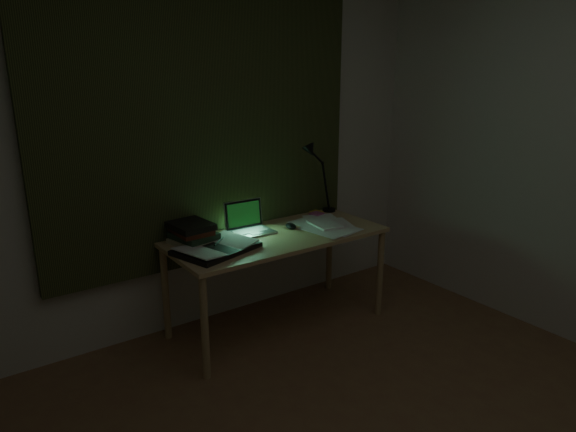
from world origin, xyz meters
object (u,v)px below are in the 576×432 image
(desk, at_px, (278,281))
(desk_lamp, at_px, (330,177))
(laptop, at_px, (251,219))
(open_textbook, at_px, (216,248))
(book_stack, at_px, (193,233))
(loose_papers, at_px, (317,226))

(desk, height_order, desk_lamp, desk_lamp)
(laptop, relative_size, open_textbook, 0.69)
(open_textbook, xyz_separation_m, book_stack, (-0.06, 0.20, 0.05))
(laptop, relative_size, loose_papers, 0.81)
(desk, bearing_deg, desk_lamp, 21.25)
(book_stack, bearing_deg, loose_papers, -11.95)
(book_stack, bearing_deg, laptop, -5.06)
(book_stack, xyz_separation_m, loose_papers, (0.85, -0.18, -0.06))
(open_textbook, bearing_deg, book_stack, 89.23)
(book_stack, distance_m, loose_papers, 0.87)
(laptop, xyz_separation_m, loose_papers, (0.44, -0.14, -0.09))
(laptop, height_order, open_textbook, laptop)
(open_textbook, bearing_deg, loose_papers, -14.63)
(loose_papers, xyz_separation_m, desk_lamp, (0.33, 0.27, 0.26))
(book_stack, xyz_separation_m, desk_lamp, (1.18, 0.09, 0.20))
(loose_papers, bearing_deg, book_stack, 168.05)
(desk, distance_m, loose_papers, 0.47)
(laptop, height_order, desk_lamp, desk_lamp)
(laptop, bearing_deg, desk_lamp, 10.43)
(desk, distance_m, laptop, 0.47)
(laptop, distance_m, book_stack, 0.41)
(book_stack, height_order, loose_papers, book_stack)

